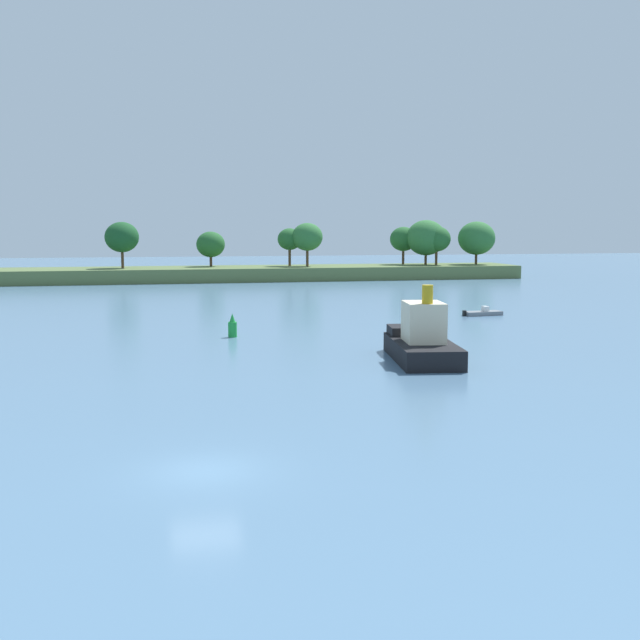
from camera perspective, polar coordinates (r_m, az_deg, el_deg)
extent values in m
plane|color=slate|center=(28.44, -8.56, -11.06)|extent=(400.00, 400.00, 0.00)
cube|color=#566B3D|center=(126.75, -4.79, 3.48)|extent=(88.75, 12.11, 2.18)
cylinder|color=#513823|center=(126.00, -14.50, 4.40)|extent=(0.44, 0.44, 2.78)
ellipsoid|color=#194C23|center=(125.90, -14.55, 6.00)|extent=(5.34, 5.34, 4.81)
cylinder|color=#513823|center=(128.73, -8.13, 4.37)|extent=(0.44, 0.44, 1.75)
ellipsoid|color=#235B28|center=(128.64, -8.15, 5.60)|extent=(4.72, 4.72, 4.25)
cylinder|color=#513823|center=(128.71, -2.28, 4.68)|extent=(0.44, 0.44, 2.87)
ellipsoid|color=#235B28|center=(128.62, -2.28, 6.04)|extent=(4.03, 4.03, 3.63)
cylinder|color=#513823|center=(127.81, -0.95, 4.66)|extent=(0.44, 0.44, 2.83)
ellipsoid|color=#2D6B33|center=(127.71, -0.96, 6.21)|extent=(5.11, 5.11, 4.60)
cylinder|color=#513823|center=(135.26, 6.21, 4.69)|extent=(0.44, 0.44, 2.54)
ellipsoid|color=#235B28|center=(135.17, 6.23, 6.02)|extent=(4.70, 4.70, 4.23)
cylinder|color=#513823|center=(134.11, 7.88, 4.52)|extent=(0.44, 0.44, 1.96)
ellipsoid|color=#2D6B33|center=(134.00, 7.91, 6.09)|extent=(6.76, 6.76, 6.09)
cylinder|color=#513823|center=(133.35, 8.65, 4.62)|extent=(0.44, 0.44, 2.55)
ellipsoid|color=#235B28|center=(133.26, 8.68, 6.00)|extent=(4.82, 4.82, 4.33)
cylinder|color=#513823|center=(137.08, 11.55, 4.50)|extent=(0.44, 0.44, 1.99)
ellipsoid|color=#2D6B33|center=(136.98, 11.59, 5.99)|extent=(6.43, 6.43, 5.79)
cube|color=black|center=(50.82, 7.62, -2.28)|extent=(4.92, 9.37, 1.29)
cube|color=black|center=(53.71, 6.96, -0.75)|extent=(3.67, 2.94, 0.60)
cube|color=beige|center=(50.25, 7.73, -0.15)|extent=(2.83, 3.43, 2.60)
cylinder|color=gold|center=(49.04, 8.01, 1.90)|extent=(0.70, 0.70, 1.20)
cylinder|color=black|center=(55.23, 6.66, -1.39)|extent=(0.73, 0.39, 0.70)
cube|color=slate|center=(77.68, 12.03, 0.49)|extent=(3.93, 1.84, 0.40)
cube|color=white|center=(77.77, 12.22, 0.83)|extent=(0.58, 0.77, 0.50)
cube|color=black|center=(76.66, 10.71, 0.50)|extent=(0.31, 0.35, 0.56)
cylinder|color=green|center=(61.37, -6.54, -0.72)|extent=(0.70, 0.70, 1.20)
cone|color=green|center=(61.25, -6.55, 0.17)|extent=(0.49, 0.49, 0.70)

